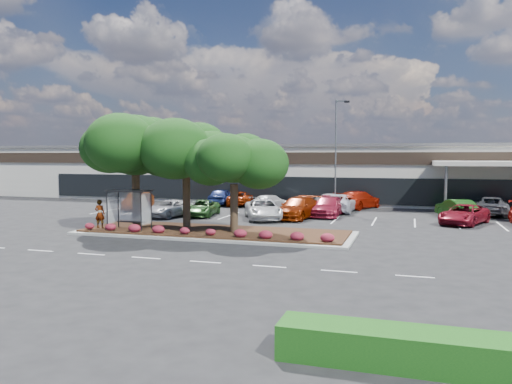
% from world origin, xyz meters
% --- Properties ---
extents(ground, '(160.00, 160.00, 0.00)m').
position_xyz_m(ground, '(0.00, 0.00, 0.00)').
color(ground, black).
rests_on(ground, ground).
extents(retail_store, '(80.40, 25.20, 6.25)m').
position_xyz_m(retail_store, '(0.06, 33.91, 3.15)').
color(retail_store, beige).
rests_on(retail_store, ground).
extents(landscape_island, '(18.00, 6.00, 0.26)m').
position_xyz_m(landscape_island, '(-2.00, 4.00, 0.12)').
color(landscape_island, '#959691').
rests_on(landscape_island, ground).
extents(lane_markings, '(33.12, 20.06, 0.01)m').
position_xyz_m(lane_markings, '(-0.14, 10.42, 0.01)').
color(lane_markings, silver).
rests_on(lane_markings, ground).
extents(shrub_row, '(17.00, 0.80, 0.50)m').
position_xyz_m(shrub_row, '(-2.00, 1.90, 0.51)').
color(shrub_row, maroon).
rests_on(shrub_row, landscape_island).
extents(bus_shelter, '(2.75, 1.55, 2.59)m').
position_xyz_m(bus_shelter, '(-7.50, 2.95, 2.31)').
color(bus_shelter, black).
rests_on(bus_shelter, landscape_island).
extents(island_tree_west, '(7.20, 7.20, 7.89)m').
position_xyz_m(island_tree_west, '(-8.00, 4.50, 4.21)').
color(island_tree_west, '#10350D').
rests_on(island_tree_west, landscape_island).
extents(island_tree_mid, '(6.60, 6.60, 7.32)m').
position_xyz_m(island_tree_mid, '(-4.50, 5.20, 3.92)').
color(island_tree_mid, '#10350D').
rests_on(island_tree_mid, landscape_island).
extents(island_tree_east, '(5.80, 5.80, 6.50)m').
position_xyz_m(island_tree_east, '(-0.50, 3.70, 3.51)').
color(island_tree_east, '#10350D').
rests_on(island_tree_east, landscape_island).
extents(hedge_south_east, '(6.00, 1.30, 0.90)m').
position_xyz_m(hedge_south_east, '(10.00, -13.50, 0.45)').
color(hedge_south_east, '#124412').
rests_on(hedge_south_east, ground).
extents(conifer_north_west, '(4.40, 4.40, 10.00)m').
position_xyz_m(conifer_north_west, '(-30.00, 46.00, 5.00)').
color(conifer_north_west, '#10350D').
rests_on(conifer_north_west, ground).
extents(person_waiting, '(0.75, 0.54, 1.91)m').
position_xyz_m(person_waiting, '(-9.67, 2.67, 1.21)').
color(person_waiting, '#594C47').
rests_on(person_waiting, landscape_island).
extents(light_pole, '(1.43, 0.65, 10.05)m').
position_xyz_m(light_pole, '(3.74, 19.15, 4.46)').
color(light_pole, '#959691').
rests_on(light_pole, ground).
extents(car_0, '(2.69, 5.11, 1.60)m').
position_xyz_m(car_0, '(-14.32, 15.44, 0.80)').
color(car_0, '#682A0F').
rests_on(car_0, ground).
extents(car_1, '(2.85, 5.08, 1.34)m').
position_xyz_m(car_1, '(-6.62, 12.66, 0.67)').
color(car_1, '#265120').
rests_on(car_1, ground).
extents(car_2, '(3.38, 5.29, 1.36)m').
position_xyz_m(car_2, '(-8.97, 11.52, 0.68)').
color(car_2, silver).
rests_on(car_2, ground).
extents(car_3, '(4.64, 6.30, 1.59)m').
position_xyz_m(car_3, '(-1.10, 12.21, 0.80)').
color(car_3, silver).
rests_on(car_3, ground).
extents(car_4, '(3.39, 6.23, 1.71)m').
position_xyz_m(car_4, '(1.46, 13.47, 0.86)').
color(car_4, '#6E1C02').
rests_on(car_4, ground).
extents(car_5, '(2.45, 5.67, 1.63)m').
position_xyz_m(car_5, '(3.55, 15.73, 0.81)').
color(car_5, maroon).
rests_on(car_5, ground).
extents(car_7, '(4.35, 5.81, 1.47)m').
position_xyz_m(car_7, '(13.96, 13.81, 0.73)').
color(car_7, maroon).
rests_on(car_7, ground).
extents(car_9, '(2.60, 5.19, 1.70)m').
position_xyz_m(car_9, '(-8.50, 22.07, 0.85)').
color(car_9, navy).
rests_on(car_9, ground).
extents(car_10, '(3.61, 5.64, 1.45)m').
position_xyz_m(car_10, '(-6.38, 21.79, 0.72)').
color(car_10, maroon).
rests_on(car_10, ground).
extents(car_11, '(3.22, 5.10, 1.38)m').
position_xyz_m(car_11, '(-2.51, 19.32, 0.69)').
color(car_11, '#BBBBBB').
rests_on(car_11, ground).
extents(car_12, '(3.85, 6.10, 1.57)m').
position_xyz_m(car_12, '(3.01, 20.15, 0.78)').
color(car_12, silver).
rests_on(car_12, ground).
extents(car_13, '(2.99, 5.95, 1.62)m').
position_xyz_m(car_13, '(4.05, 19.11, 0.81)').
color(car_13, silver).
rests_on(car_13, ground).
extents(car_14, '(4.57, 6.37, 1.71)m').
position_xyz_m(car_14, '(5.38, 22.41, 0.86)').
color(car_14, '#951707').
rests_on(car_14, ground).
extents(car_15, '(3.25, 4.99, 1.55)m').
position_xyz_m(car_15, '(13.73, 17.54, 0.78)').
color(car_15, '#1A4B14').
rests_on(car_15, ground).
extents(car_16, '(3.33, 6.05, 1.61)m').
position_xyz_m(car_16, '(16.72, 20.44, 0.80)').
color(car_16, '#57575E').
rests_on(car_16, ground).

